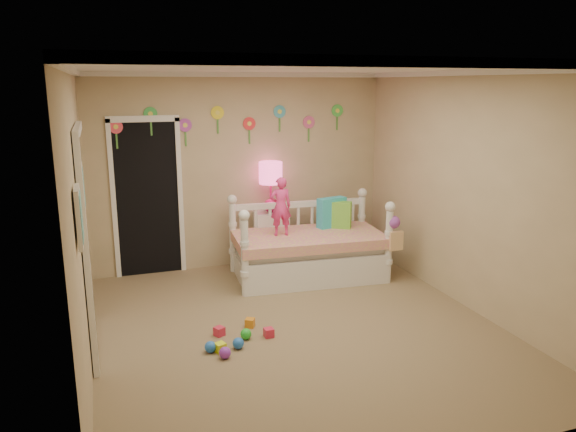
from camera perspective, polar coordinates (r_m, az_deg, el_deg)
name	(u,v)px	position (r m, az deg, el deg)	size (l,w,h in m)	color
floor	(298,329)	(5.78, 1.03, -11.59)	(4.00, 4.50, 0.01)	#7F684C
ceiling	(299,68)	(5.23, 1.16, 15.13)	(4.00, 4.50, 0.01)	white
back_wall	(241,172)	(7.47, -4.89, 4.61)	(4.00, 0.01, 2.60)	tan
left_wall	(80,222)	(5.05, -20.75, -0.58)	(0.01, 4.50, 2.60)	tan
right_wall	(470,193)	(6.32, 18.39, 2.32)	(0.01, 4.50, 2.60)	tan
crown_molding	(299,71)	(5.23, 1.16, 14.81)	(4.00, 4.50, 0.06)	white
daybed	(308,238)	(7.08, 2.13, -2.29)	(1.93, 1.04, 1.05)	white
pillow_turquoise	(332,212)	(7.36, 4.54, 0.37)	(0.40, 0.14, 0.40)	#25A7BD
pillow_lime	(337,215)	(7.34, 5.10, 0.15)	(0.37, 0.14, 0.35)	#76CD3E
child	(281,206)	(6.89, -0.77, 0.99)	(0.27, 0.18, 0.75)	#F5378B
nightstand	(271,239)	(7.60, -1.77, -2.36)	(0.45, 0.34, 0.75)	white
table_lamp	(271,179)	(7.41, -1.81, 3.85)	(0.32, 0.32, 0.69)	#D21C6B
closet_doorway	(148,197)	(7.30, -14.36, 1.91)	(0.90, 0.04, 2.07)	black
flower_decals	(234,124)	(7.37, -5.65, 9.48)	(3.40, 0.02, 0.50)	#B2668C
mirror_closet	(88,240)	(5.40, -20.05, -2.39)	(0.07, 1.30, 2.10)	white
wall_picture	(79,217)	(4.11, -20.86, -0.07)	(0.05, 0.34, 0.42)	white
hanging_bag	(394,234)	(6.95, 10.93, -1.87)	(0.20, 0.16, 0.36)	beige
toy_scatter	(239,324)	(5.76, -5.13, -11.14)	(0.80, 1.30, 0.11)	#996666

